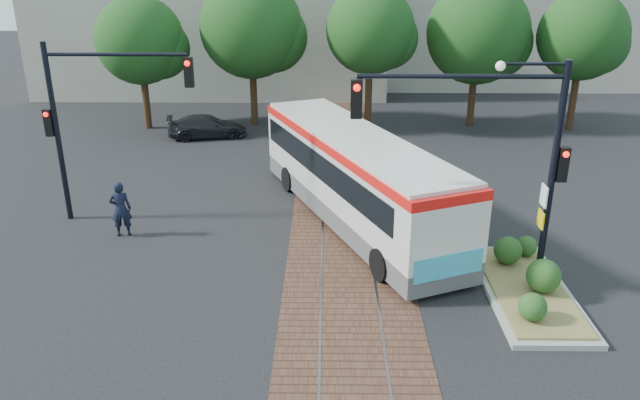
{
  "coord_description": "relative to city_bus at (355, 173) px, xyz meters",
  "views": [
    {
      "loc": [
        -0.6,
        -15.75,
        8.55
      ],
      "look_at": [
        -0.82,
        1.78,
        1.6
      ],
      "focal_mm": 35.0,
      "sensor_mm": 36.0,
      "label": 1
    }
  ],
  "objects": [
    {
      "name": "officer",
      "position": [
        -7.55,
        -1.34,
        -0.77
      ],
      "size": [
        0.75,
        0.58,
        1.85
      ],
      "primitive_type": "imported",
      "rotation": [
        0.0,
        0.0,
        3.36
      ],
      "color": "black",
      "rests_on": "ground"
    },
    {
      "name": "parked_car",
      "position": [
        -6.91,
        10.3,
        -1.14
      ],
      "size": [
        4.08,
        2.33,
        1.11
      ],
      "primitive_type": "imported",
      "rotation": [
        0.0,
        0.0,
        1.78
      ],
      "color": "black",
      "rests_on": "ground"
    },
    {
      "name": "trackbed",
      "position": [
        -0.33,
        0.04,
        -1.69
      ],
      "size": [
        3.6,
        40.0,
        0.02
      ],
      "color": "brown",
      "rests_on": "ground"
    },
    {
      "name": "city_bus",
      "position": [
        0.0,
        0.0,
        0.0
      ],
      "size": [
        6.66,
        11.37,
        3.04
      ],
      "rotation": [
        0.0,
        0.0,
        0.4
      ],
      "color": "#4E4E51",
      "rests_on": "ground"
    },
    {
      "name": "signal_pole_left",
      "position": [
        -8.69,
        0.03,
        2.17
      ],
      "size": [
        4.99,
        0.34,
        6.0
      ],
      "color": "black",
      "rests_on": "ground"
    },
    {
      "name": "ground",
      "position": [
        -0.33,
        -3.96,
        -1.69
      ],
      "size": [
        120.0,
        120.0,
        0.0
      ],
      "primitive_type": "plane",
      "color": "black",
      "rests_on": "ground"
    },
    {
      "name": "traffic_island",
      "position": [
        4.49,
        -4.86,
        -1.37
      ],
      "size": [
        2.2,
        5.2,
        1.13
      ],
      "color": "gray",
      "rests_on": "ground"
    },
    {
      "name": "tree_row",
      "position": [
        0.88,
        12.45,
        3.16
      ],
      "size": [
        26.4,
        5.6,
        7.67
      ],
      "color": "#382314",
      "rests_on": "ground"
    },
    {
      "name": "signal_pole_main",
      "position": [
        3.54,
        -4.77,
        2.46
      ],
      "size": [
        5.49,
        0.46,
        6.0
      ],
      "color": "black",
      "rests_on": "ground"
    },
    {
      "name": "warehouses",
      "position": [
        -0.85,
        24.78,
        2.12
      ],
      "size": [
        40.0,
        13.0,
        8.0
      ],
      "color": "#ADA899",
      "rests_on": "ground"
    }
  ]
}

